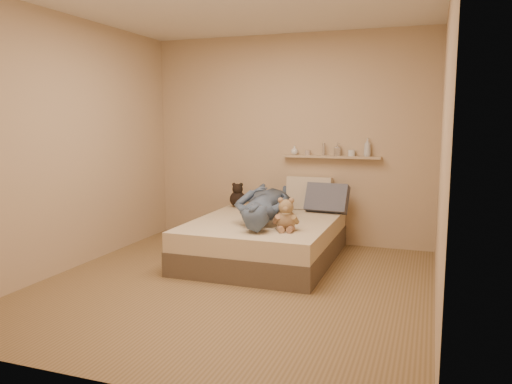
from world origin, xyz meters
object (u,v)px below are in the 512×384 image
at_px(game_console, 250,216).
at_px(dark_plush, 238,197).
at_px(teddy_bear, 286,217).
at_px(person, 264,203).
at_px(pillow_grey, 327,198).
at_px(pillow_cream, 309,193).
at_px(wall_shelf, 331,157).
at_px(bed, 264,240).

height_order(game_console, dark_plush, dark_plush).
height_order(game_console, teddy_bear, teddy_bear).
bearing_deg(dark_plush, person, -48.63).
bearing_deg(game_console, pillow_grey, 65.52).
bearing_deg(game_console, pillow_cream, 77.67).
relative_size(pillow_grey, wall_shelf, 0.42).
relative_size(bed, pillow_grey, 3.80).
xyz_separation_m(bed, pillow_cream, (0.31, 0.83, 0.43)).
distance_m(bed, dark_plush, 0.96).
bearing_deg(pillow_grey, pillow_cream, 150.72).
relative_size(dark_plush, person, 0.20).
height_order(bed, pillow_grey, pillow_grey).
distance_m(game_console, wall_shelf, 1.59).
height_order(game_console, pillow_grey, pillow_grey).
bearing_deg(wall_shelf, dark_plush, -168.38).
xyz_separation_m(bed, wall_shelf, (0.55, 0.91, 0.88)).
bearing_deg(teddy_bear, person, 129.91).
distance_m(bed, person, 0.42).
distance_m(bed, teddy_bear, 0.68).
relative_size(pillow_cream, pillow_grey, 1.10).
xyz_separation_m(pillow_cream, wall_shelf, (0.24, 0.08, 0.45)).
distance_m(bed, pillow_cream, 0.98).
height_order(pillow_cream, pillow_grey, pillow_cream).
xyz_separation_m(teddy_bear, wall_shelf, (0.18, 1.35, 0.51)).
height_order(dark_plush, pillow_grey, pillow_grey).
bearing_deg(person, game_console, 83.09).
bearing_deg(pillow_grey, dark_plush, -179.26).
bearing_deg(teddy_bear, pillow_grey, 80.76).
bearing_deg(person, pillow_grey, -140.87).
xyz_separation_m(game_console, wall_shelf, (0.53, 1.40, 0.51)).
relative_size(teddy_bear, pillow_cream, 0.61).
distance_m(teddy_bear, pillow_grey, 1.14).
relative_size(teddy_bear, pillow_grey, 0.67).
height_order(bed, pillow_cream, pillow_cream).
relative_size(bed, teddy_bear, 5.65).
bearing_deg(dark_plush, pillow_grey, 0.74).
distance_m(game_console, dark_plush, 1.32).
bearing_deg(person, bed, 109.34).
xyz_separation_m(pillow_cream, person, (-0.32, -0.80, -0.01)).
height_order(pillow_cream, person, pillow_cream).
bearing_deg(person, dark_plush, -58.91).
bearing_deg(bed, pillow_cream, 69.77).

